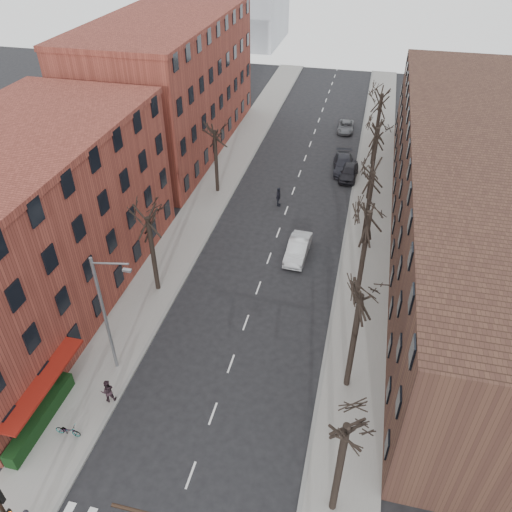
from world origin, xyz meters
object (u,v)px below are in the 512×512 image
Objects in this scene: parked_car_near at (349,172)px; parked_car_mid at (343,164)px; silver_sedan at (298,249)px; bicycle at (68,430)px.

parked_car_mid is (-0.74, 1.63, 0.02)m from parked_car_near.
silver_sedan is 1.06× the size of parked_car_near.
bicycle is at bearing -113.27° from parked_car_mid.
silver_sedan is at bearing -27.30° from bicycle.
parked_car_near is at bearing -70.69° from parked_car_mid.
parked_car_mid is at bearing 117.17° from parked_car_near.
parked_car_near is 2.87× the size of bicycle.
parked_car_near is at bearing 81.32° from silver_sedan.
parked_car_near is at bearing -21.18° from bicycle.
parked_car_near reaches higher than bicycle.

